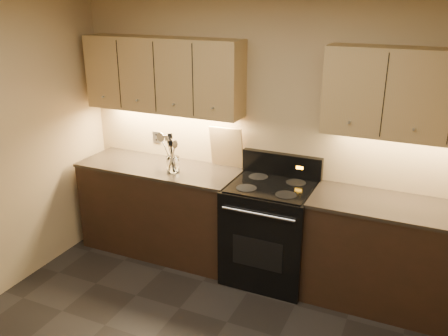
{
  "coord_description": "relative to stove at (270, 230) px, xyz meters",
  "views": [
    {
      "loc": [
        1.3,
        -2.04,
        2.53
      ],
      "look_at": [
        -0.28,
        1.45,
        1.12
      ],
      "focal_mm": 38.0,
      "sensor_mm": 36.0,
      "label": 1
    }
  ],
  "objects": [
    {
      "name": "wall_back",
      "position": [
        -0.08,
        0.32,
        0.82
      ],
      "size": [
        4.0,
        0.04,
        2.6
      ],
      "primitive_type": "cube",
      "color": "tan",
      "rests_on": "ground"
    },
    {
      "name": "counter_left",
      "position": [
        -1.18,
        0.02,
        -0.01
      ],
      "size": [
        1.62,
        0.62,
        0.93
      ],
      "color": "black",
      "rests_on": "ground"
    },
    {
      "name": "counter_right",
      "position": [
        1.1,
        0.02,
        -0.01
      ],
      "size": [
        1.46,
        0.62,
        0.93
      ],
      "color": "black",
      "rests_on": "ground"
    },
    {
      "name": "stove",
      "position": [
        0.0,
        0.0,
        0.0
      ],
      "size": [
        0.76,
        0.68,
        1.14
      ],
      "color": "black",
      "rests_on": "ground"
    },
    {
      "name": "upper_cab_left",
      "position": [
        -1.18,
        0.17,
        1.32
      ],
      "size": [
        1.6,
        0.3,
        0.7
      ],
      "primitive_type": "cube",
      "color": "#A28451",
      "rests_on": "wall_back"
    },
    {
      "name": "upper_cab_right",
      "position": [
        1.1,
        0.17,
        1.32
      ],
      "size": [
        1.44,
        0.3,
        0.7
      ],
      "primitive_type": "cube",
      "color": "#A28451",
      "rests_on": "wall_back"
    },
    {
      "name": "outlet_plate",
      "position": [
        -1.38,
        0.31,
        0.64
      ],
      "size": [
        0.08,
        0.01,
        0.12
      ],
      "primitive_type": "cube",
      "color": "#B2B5BA",
      "rests_on": "wall_back"
    },
    {
      "name": "utensil_crock",
      "position": [
        -0.97,
        -0.06,
        0.52
      ],
      "size": [
        0.16,
        0.16,
        0.15
      ],
      "color": "white",
      "rests_on": "counter_left"
    },
    {
      "name": "cutting_board",
      "position": [
        -0.56,
        0.27,
        0.65
      ],
      "size": [
        0.33,
        0.12,
        0.41
      ],
      "primitive_type": "cube",
      "rotation": [
        0.2,
        0.0,
        0.04
      ],
      "color": "tan",
      "rests_on": "counter_left"
    },
    {
      "name": "wooden_spoon",
      "position": [
        -1.0,
        -0.08,
        0.61
      ],
      "size": [
        0.12,
        0.09,
        0.3
      ],
      "primitive_type": null,
      "rotation": [
        -0.09,
        0.2,
        0.1
      ],
      "color": "tan",
      "rests_on": "utensil_crock"
    },
    {
      "name": "black_spoon",
      "position": [
        -0.97,
        -0.04,
        0.62
      ],
      "size": [
        0.09,
        0.08,
        0.31
      ],
      "primitive_type": null,
      "rotation": [
        0.07,
        -0.09,
        -0.1
      ],
      "color": "black",
      "rests_on": "utensil_crock"
    },
    {
      "name": "black_turner",
      "position": [
        -0.96,
        -0.07,
        0.65
      ],
      "size": [
        0.16,
        0.17,
        0.38
      ],
      "primitive_type": null,
      "rotation": [
        -0.24,
        -0.14,
        0.25
      ],
      "color": "black",
      "rests_on": "utensil_crock"
    },
    {
      "name": "steel_spatula",
      "position": [
        -0.95,
        -0.06,
        0.65
      ],
      "size": [
        0.18,
        0.13,
        0.38
      ],
      "primitive_type": null,
      "rotation": [
        0.12,
        -0.2,
        -0.27
      ],
      "color": "silver",
      "rests_on": "utensil_crock"
    },
    {
      "name": "steel_skimmer",
      "position": [
        -0.94,
        -0.07,
        0.65
      ],
      "size": [
        0.27,
        0.13,
        0.37
      ],
      "primitive_type": null,
      "rotation": [
        -0.04,
        -0.51,
        -0.09
      ],
      "color": "silver",
      "rests_on": "utensil_crock"
    }
  ]
}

